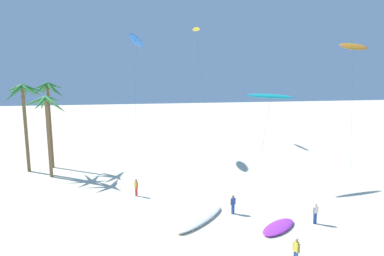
# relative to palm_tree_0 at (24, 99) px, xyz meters

# --- Properties ---
(palm_tree_0) EXTENTS (5.33, 5.29, 11.06)m
(palm_tree_0) POSITION_rel_palm_tree_0_xyz_m (0.00, 0.00, 0.00)
(palm_tree_0) COLOR brown
(palm_tree_0) RESTS_ON ground
(palm_tree_1) EXTENTS (4.35, 4.76, 11.27)m
(palm_tree_1) POSITION_rel_palm_tree_0_xyz_m (2.55, 1.27, 0.26)
(palm_tree_1) COLOR brown
(palm_tree_1) RESTS_ON ground
(palm_tree_2) EXTENTS (4.93, 5.20, 9.75)m
(palm_tree_2) POSITION_rel_palm_tree_0_xyz_m (3.22, -2.97, -1.17)
(palm_tree_2) COLOR olive
(palm_tree_2) RESTS_ON ground
(flying_kite_0) EXTENTS (6.32, 3.04, 10.24)m
(flying_kite_0) POSITION_rel_palm_tree_0_xyz_m (27.62, -10.58, 0.57)
(flying_kite_0) COLOR #19B2B7
(flying_kite_0) RESTS_ON ground
(flying_kite_1) EXTENTS (1.51, 10.06, 21.64)m
(flying_kite_1) POSITION_rel_palm_tree_0_xyz_m (25.85, 16.92, 11.85)
(flying_kite_1) COLOR yellow
(flying_kite_1) RESTS_ON ground
(flying_kite_2) EXTENTS (2.96, 9.08, 18.35)m
(flying_kite_2) POSITION_rel_palm_tree_0_xyz_m (14.12, 5.95, 8.13)
(flying_kite_2) COLOR blue
(flying_kite_2) RESTS_ON ground
(flying_kite_4) EXTENTS (5.69, 3.67, 16.39)m
(flying_kite_4) POSITION_rel_palm_tree_0_xyz_m (40.69, -6.98, 6.53)
(flying_kite_4) COLOR orange
(flying_kite_4) RESTS_ON ground
(grounded_kite_0) EXTENTS (5.53, 5.20, 0.34)m
(grounded_kite_0) POSITION_rel_palm_tree_0_xyz_m (17.74, -18.23, -9.00)
(grounded_kite_0) COLOR white
(grounded_kite_0) RESTS_ON ground
(grounded_kite_1) EXTENTS (4.09, 3.36, 0.27)m
(grounded_kite_1) POSITION_rel_palm_tree_0_xyz_m (23.35, -20.94, -9.04)
(grounded_kite_1) COLOR purple
(grounded_kite_1) RESTS_ON ground
(person_foreground_walker) EXTENTS (0.34, 0.43, 1.74)m
(person_foreground_walker) POSITION_rel_palm_tree_0_xyz_m (12.87, -11.58, -8.22)
(person_foreground_walker) COLOR red
(person_foreground_walker) RESTS_ON ground
(person_near_left) EXTENTS (0.50, 0.25, 1.66)m
(person_near_left) POSITION_rel_palm_tree_0_xyz_m (20.84, -17.58, -8.26)
(person_near_left) COLOR #284CA3
(person_near_left) RESTS_ON ground
(person_near_right) EXTENTS (0.51, 0.21, 1.72)m
(person_near_right) POSITION_rel_palm_tree_0_xyz_m (26.62, -20.83, -8.22)
(person_near_right) COLOR #284CA3
(person_near_right) RESTS_ON ground
(person_mid_field) EXTENTS (0.31, 0.47, 1.77)m
(person_mid_field) POSITION_rel_palm_tree_0_xyz_m (22.03, -25.51, -8.20)
(person_mid_field) COLOR #284CA3
(person_mid_field) RESTS_ON ground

